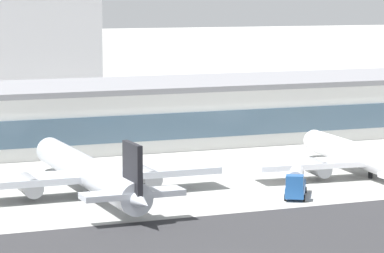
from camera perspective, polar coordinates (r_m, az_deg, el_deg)
The scene contains 4 objects.
terminal_building at distance 194.58m, azimuth -3.53°, elevation 0.76°, with size 210.20×28.53×11.68m.
airliner_black_tail_gate_1 at distance 143.78m, azimuth -5.68°, elevation -2.70°, with size 38.52×48.80×10.19m.
airliner_navy_tail_gate_2 at distance 160.26m, azimuth 9.96°, elevation -1.84°, with size 37.95×43.89×9.17m.
service_fuel_truck_0 at distance 144.27m, azimuth 5.84°, elevation -3.16°, with size 6.61×8.62×3.95m.
Camera 1 is at (-44.16, -96.91, 28.55)m, focal length 95.05 mm.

